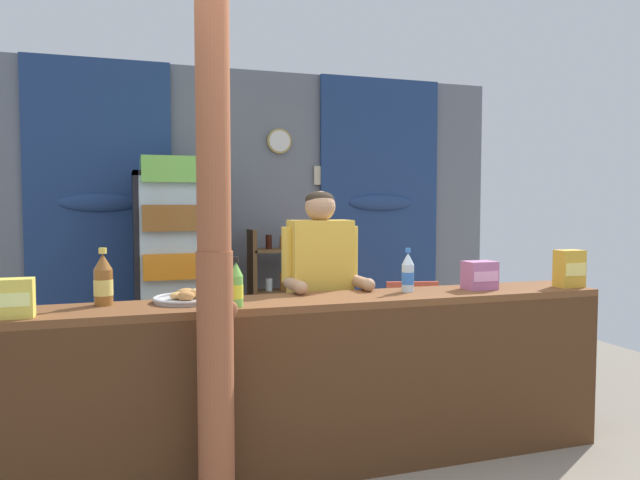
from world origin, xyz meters
TOP-DOWN VIEW (x-y plane):
  - ground_plane at (0.00, 1.14)m, footprint 7.41×7.41m
  - back_wall_curtained at (-0.00, 2.90)m, footprint 4.80×0.22m
  - stall_counter at (-0.09, 0.42)m, footprint 3.31×0.45m
  - timber_post at (-0.78, 0.14)m, footprint 0.19×0.17m
  - drink_fridge at (-0.77, 2.35)m, footprint 0.66×0.64m
  - bottle_shelf_rack at (0.13, 2.61)m, footprint 0.48×0.28m
  - plastic_lawn_chair at (1.05, 1.80)m, footprint 0.54×0.54m
  - shopkeeper at (-0.01, 0.92)m, footprint 0.50×0.42m
  - soda_bottle_iced_tea at (-1.28, 0.64)m, footprint 0.10×0.10m
  - soda_bottle_water at (0.42, 0.58)m, footprint 0.07×0.07m
  - soda_bottle_lime_soda at (-0.64, 0.37)m, footprint 0.07×0.07m
  - snack_box_instant_noodle at (-1.68, 0.41)m, footprint 0.22×0.11m
  - snack_box_wafer at (0.88, 0.53)m, footprint 0.19×0.14m
  - snack_box_choco_powder at (1.47, 0.44)m, footprint 0.16×0.12m
  - pastry_tray at (-0.86, 0.61)m, footprint 0.35×0.35m

SIDE VIEW (x-z plane):
  - ground_plane at x=0.00m, z-range 0.00..0.00m
  - plastic_lawn_chair at x=1.05m, z-range 0.06..0.92m
  - stall_counter at x=-0.09m, z-range 0.10..1.06m
  - bottle_shelf_rack at x=0.13m, z-range 0.02..1.28m
  - shopkeeper at x=-0.01m, z-range 0.20..1.76m
  - pastry_tray at x=-0.86m, z-range 0.95..1.02m
  - drink_fridge at x=-0.77m, z-range 0.08..1.93m
  - snack_box_wafer at x=0.88m, z-range 0.96..1.13m
  - snack_box_instant_noodle at x=-1.68m, z-range 0.96..1.14m
  - soda_bottle_lime_soda at x=-0.64m, z-range 0.94..1.20m
  - soda_bottle_water at x=0.42m, z-range 0.94..1.20m
  - snack_box_choco_powder at x=1.47m, z-range 0.96..1.19m
  - soda_bottle_iced_tea at x=-1.28m, z-range 0.94..1.23m
  - timber_post at x=-0.78m, z-range -0.05..2.48m
  - back_wall_curtained at x=0.00m, z-range 0.03..2.73m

